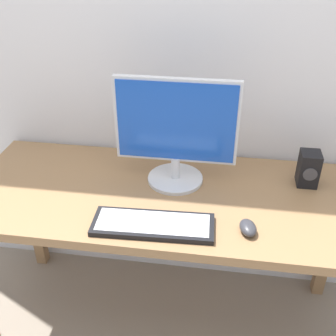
{
  "coord_description": "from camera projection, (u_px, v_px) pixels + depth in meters",
  "views": [
    {
      "loc": [
        0.21,
        -1.35,
        1.74
      ],
      "look_at": [
        0.01,
        0.0,
        0.88
      ],
      "focal_mm": 44.06,
      "sensor_mm": 36.0,
      "label": 1
    }
  ],
  "objects": [
    {
      "name": "ground_plane",
      "position": [
        167.0,
        316.0,
        2.08
      ],
      "size": [
        6.0,
        6.0,
        0.0
      ],
      "primitive_type": "plane",
      "color": "gray"
    },
    {
      "name": "desk",
      "position": [
        166.0,
        210.0,
        1.72
      ],
      "size": [
        1.65,
        0.67,
        0.76
      ],
      "color": "#936D47",
      "rests_on": "ground_plane"
    },
    {
      "name": "monitor",
      "position": [
        176.0,
        131.0,
        1.64
      ],
      "size": [
        0.49,
        0.23,
        0.45
      ],
      "color": "silver",
      "rests_on": "desk"
    },
    {
      "name": "keyboard_primary",
      "position": [
        153.0,
        225.0,
        1.49
      ],
      "size": [
        0.45,
        0.17,
        0.02
      ],
      "color": "black",
      "rests_on": "desk"
    },
    {
      "name": "mouse",
      "position": [
        248.0,
        228.0,
        1.46
      ],
      "size": [
        0.08,
        0.1,
        0.04
      ],
      "primitive_type": "ellipsoid",
      "rotation": [
        0.0,
        0.0,
        0.24
      ],
      "color": "#333338",
      "rests_on": "desk"
    },
    {
      "name": "speaker_right",
      "position": [
        309.0,
        169.0,
        1.69
      ],
      "size": [
        0.08,
        0.09,
        0.15
      ],
      "color": "black",
      "rests_on": "desk"
    }
  ]
}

